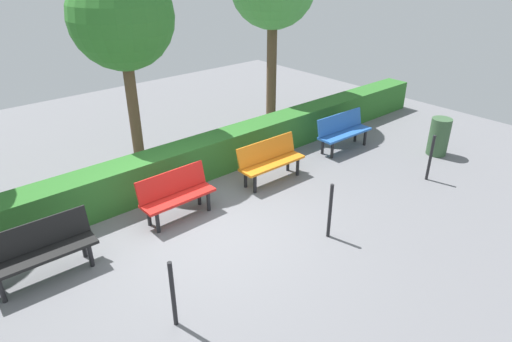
# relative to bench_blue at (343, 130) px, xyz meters

# --- Properties ---
(ground_plane) EXTENTS (18.62, 18.62, 0.00)m
(ground_plane) POSITION_rel_bench_blue_xyz_m (4.48, 0.66, -0.48)
(ground_plane) COLOR slate
(bench_blue) EXTENTS (1.52, 0.50, 0.86)m
(bench_blue) POSITION_rel_bench_blue_xyz_m (0.00, 0.00, 0.00)
(bench_blue) COLOR blue
(bench_blue) RESTS_ON ground_plane
(bench_orange) EXTENTS (1.50, 0.50, 0.86)m
(bench_orange) POSITION_rel_bench_blue_xyz_m (2.44, 0.06, -0.00)
(bench_orange) COLOR orange
(bench_orange) RESTS_ON ground_plane
(bench_red) EXTENTS (1.37, 0.49, 0.86)m
(bench_red) POSITION_rel_bench_blue_xyz_m (4.66, 0.01, -0.00)
(bench_red) COLOR red
(bench_red) RESTS_ON ground_plane
(bench_black) EXTENTS (1.54, 0.51, 0.86)m
(bench_black) POSITION_rel_bench_blue_xyz_m (7.03, 0.13, 0.00)
(bench_black) COLOR black
(bench_black) RESTS_ON ground_plane
(hedge_row) EXTENTS (14.62, 0.64, 0.81)m
(hedge_row) POSITION_rel_bench_blue_xyz_m (3.45, -1.05, -0.08)
(hedge_row) COLOR #2D6B28
(hedge_row) RESTS_ON ground_plane
(tree_mid) EXTENTS (2.11, 2.11, 4.22)m
(tree_mid) POSITION_rel_bench_blue_xyz_m (4.08, -2.57, 2.65)
(tree_mid) COLOR brown
(tree_mid) RESTS_ON ground_plane
(railing_post_near) EXTENTS (0.06, 0.06, 1.00)m
(railing_post_near) POSITION_rel_bench_blue_xyz_m (-0.09, 2.23, 0.02)
(railing_post_near) COLOR black
(railing_post_near) RESTS_ON ground_plane
(railing_post_mid) EXTENTS (0.06, 0.06, 1.00)m
(railing_post_mid) POSITION_rel_bench_blue_xyz_m (3.08, 2.23, 0.02)
(railing_post_mid) COLOR black
(railing_post_mid) RESTS_ON ground_plane
(railing_post_far) EXTENTS (0.06, 0.06, 1.00)m
(railing_post_far) POSITION_rel_bench_blue_xyz_m (6.07, 2.23, 0.02)
(railing_post_far) COLOR black
(railing_post_far) RESTS_ON ground_plane
(trash_bin) EXTENTS (0.46, 0.46, 0.89)m
(trash_bin) POSITION_rel_bench_blue_xyz_m (-1.44, 1.69, -0.04)
(trash_bin) COLOR #385938
(trash_bin) RESTS_ON ground_plane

